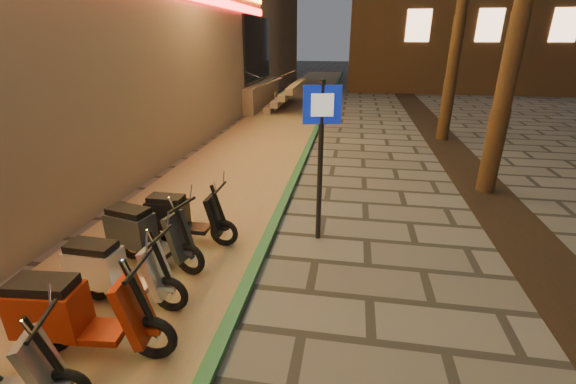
% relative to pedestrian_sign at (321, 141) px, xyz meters
% --- Properties ---
extents(parking_strip, '(3.40, 60.00, 0.01)m').
position_rel_pedestrian_sign_xyz_m(parking_strip, '(-2.57, 5.89, -1.77)').
color(parking_strip, '#8C7251').
rests_on(parking_strip, ground).
extents(green_curb, '(0.18, 60.00, 0.10)m').
position_rel_pedestrian_sign_xyz_m(green_curb, '(-0.87, 5.89, -1.73)').
color(green_curb, '#235D37').
rests_on(green_curb, ground).
extents(planting_strip, '(1.20, 40.00, 0.02)m').
position_rel_pedestrian_sign_xyz_m(planting_strip, '(3.63, 0.89, -1.77)').
color(planting_strip, black).
rests_on(planting_strip, ground).
extents(pedestrian_sign, '(0.60, 0.16, 2.74)m').
position_rel_pedestrian_sign_xyz_m(pedestrian_sign, '(0.00, 0.00, 0.00)').
color(pedestrian_sign, black).
rests_on(pedestrian_sign, ground).
extents(scooter_6, '(1.79, 0.65, 1.26)m').
position_rel_pedestrian_sign_xyz_m(scooter_6, '(-2.38, -3.15, -1.23)').
color(scooter_6, black).
rests_on(scooter_6, ground).
extents(scooter_7, '(1.64, 0.57, 1.16)m').
position_rel_pedestrian_sign_xyz_m(scooter_7, '(-2.49, -2.26, -1.28)').
color(scooter_7, black).
rests_on(scooter_7, ground).
extents(scooter_8, '(1.69, 0.79, 1.19)m').
position_rel_pedestrian_sign_xyz_m(scooter_8, '(-2.58, -1.27, -1.26)').
color(scooter_8, black).
rests_on(scooter_8, ground).
extents(scooter_9, '(1.57, 0.55, 1.11)m').
position_rel_pedestrian_sign_xyz_m(scooter_9, '(-2.31, -0.53, -1.29)').
color(scooter_9, black).
rests_on(scooter_9, ground).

